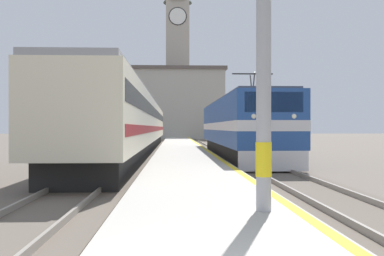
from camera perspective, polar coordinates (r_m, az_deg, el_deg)
name	(u,v)px	position (r m, az deg, el deg)	size (l,w,h in m)	color
ground_plane	(182,152)	(33.66, -1.31, -3.03)	(200.00, 200.00, 0.00)	#60564C
platform	(183,153)	(28.66, -1.12, -3.21)	(3.37, 140.00, 0.36)	#ADA89E
rail_track_near	(235,155)	(28.93, 5.46, -3.48)	(2.83, 140.00, 0.16)	#60564C
rail_track_far	(130,156)	(28.79, -7.85, -3.49)	(2.83, 140.00, 0.16)	#60564C
locomotive_train	(239,127)	(27.23, 5.93, 0.07)	(2.92, 19.25, 4.52)	black
passenger_train	(137,124)	(33.80, -7.03, 0.52)	(2.92, 44.18, 3.87)	black
clock_tower	(178,55)	(79.10, -1.85, 9.20)	(4.99, 4.99, 27.09)	#ADA393
station_building	(163,104)	(71.19, -3.76, 3.03)	(19.41, 10.45, 10.97)	#A8A399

